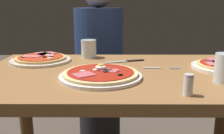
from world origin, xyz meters
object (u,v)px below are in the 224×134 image
(pizza_across_right, at_px, (222,66))
(water_glass_near, at_px, (89,50))
(pizza_foreground, at_px, (101,75))
(salt_shaker, at_px, (188,85))
(pizza_across_left, at_px, (41,59))
(fork, at_px, (159,68))
(knife, at_px, (128,61))
(dining_table, at_px, (127,99))
(water_glass_far, at_px, (224,70))
(diner_person, at_px, (99,71))

(pizza_across_right, distance_m, water_glass_near, 0.64)
(pizza_foreground, relative_size, salt_shaker, 4.66)
(pizza_across_left, relative_size, pizza_across_right, 1.11)
(water_glass_near, xyz_separation_m, salt_shaker, (0.35, -0.56, -0.01))
(fork, xyz_separation_m, salt_shaker, (0.03, -0.33, 0.03))
(salt_shaker, bearing_deg, water_glass_near, 122.32)
(fork, height_order, knife, knife)
(pizza_across_left, xyz_separation_m, water_glass_near, (0.22, 0.09, 0.03))
(salt_shaker, bearing_deg, knife, 108.69)
(water_glass_near, bearing_deg, pizza_across_right, -20.31)
(dining_table, relative_size, water_glass_far, 11.74)
(water_glass_near, bearing_deg, knife, -25.67)
(water_glass_near, distance_m, diner_person, 0.43)
(salt_shaker, distance_m, diner_person, 1.01)
(water_glass_near, xyz_separation_m, water_glass_far, (0.52, -0.43, 0.00))
(water_glass_far, bearing_deg, pizza_across_left, 155.60)
(pizza_across_right, distance_m, water_glass_far, 0.22)
(knife, bearing_deg, fork, -46.82)
(fork, distance_m, knife, 0.19)
(salt_shaker, bearing_deg, diner_person, 109.01)
(knife, height_order, salt_shaker, salt_shaker)
(water_glass_far, distance_m, fork, 0.28)
(dining_table, bearing_deg, pizza_foreground, -138.78)
(dining_table, bearing_deg, water_glass_far, -24.57)
(water_glass_near, bearing_deg, pizza_across_left, -158.25)
(dining_table, height_order, diner_person, diner_person)
(dining_table, relative_size, pizza_across_right, 4.69)
(water_glass_near, relative_size, salt_shaker, 1.38)
(pizza_across_right, distance_m, knife, 0.42)
(pizza_across_left, distance_m, diner_person, 0.56)
(water_glass_near, relative_size, fork, 0.59)
(pizza_across_left, bearing_deg, pizza_foreground, -42.63)
(pizza_across_right, relative_size, water_glass_far, 2.50)
(water_glass_near, distance_m, fork, 0.40)
(diner_person, bearing_deg, pizza_across_left, 61.15)
(pizza_foreground, xyz_separation_m, pizza_across_right, (0.52, 0.15, -0.00))
(dining_table, relative_size, salt_shaker, 18.23)
(pizza_across_right, height_order, diner_person, diner_person)
(pizza_across_left, relative_size, salt_shaker, 4.31)
(water_glass_near, relative_size, knife, 0.48)
(dining_table, bearing_deg, salt_shaker, -59.49)
(salt_shaker, bearing_deg, water_glass_far, 38.83)
(water_glass_far, xyz_separation_m, diner_person, (-0.49, 0.80, -0.22))
(dining_table, xyz_separation_m, salt_shaker, (0.17, -0.28, 0.16))
(water_glass_near, bearing_deg, fork, -35.38)
(pizza_across_left, bearing_deg, water_glass_far, -24.40)
(pizza_across_left, bearing_deg, salt_shaker, -39.02)
(pizza_across_right, relative_size, knife, 1.36)
(water_glass_far, bearing_deg, pizza_foreground, 172.58)
(dining_table, xyz_separation_m, pizza_foreground, (-0.11, -0.09, 0.14))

